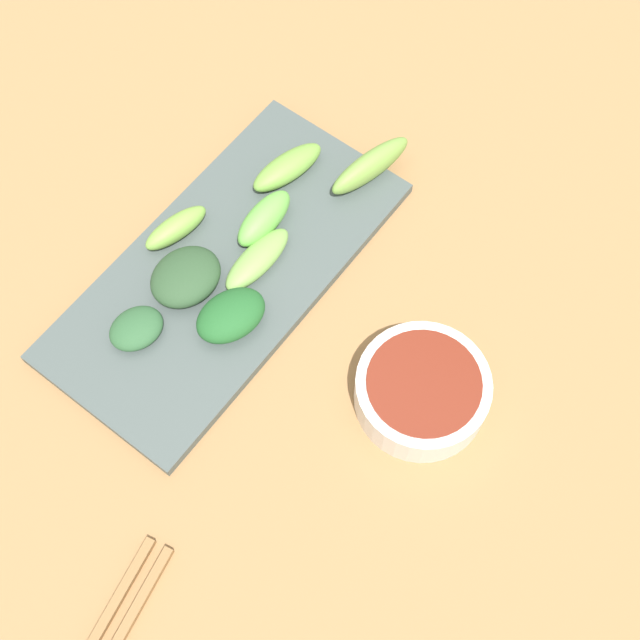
% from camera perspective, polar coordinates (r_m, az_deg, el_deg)
% --- Properties ---
extents(tabletop, '(2.10, 2.10, 0.02)m').
position_cam_1_polar(tabletop, '(0.82, -0.88, -1.97)').
color(tabletop, '#976F43').
rests_on(tabletop, ground).
extents(sauce_bowl, '(0.12, 0.12, 0.04)m').
position_cam_1_polar(sauce_bowl, '(0.77, 6.68, -4.60)').
color(sauce_bowl, silver).
rests_on(sauce_bowl, tabletop).
extents(serving_plate, '(0.18, 0.37, 0.01)m').
position_cam_1_polar(serving_plate, '(0.84, -6.12, 3.29)').
color(serving_plate, '#46514E').
rests_on(serving_plate, tabletop).
extents(broccoli_stalk_0, '(0.04, 0.07, 0.02)m').
position_cam_1_polar(broccoli_stalk_0, '(0.85, -9.40, 5.96)').
color(broccoli_stalk_0, '#78AC43').
rests_on(broccoli_stalk_0, serving_plate).
extents(broccoli_stalk_1, '(0.03, 0.08, 0.02)m').
position_cam_1_polar(broccoli_stalk_1, '(0.83, -4.12, 3.97)').
color(broccoli_stalk_1, '#77A74C').
rests_on(broccoli_stalk_1, serving_plate).
extents(broccoli_stalk_2, '(0.05, 0.10, 0.03)m').
position_cam_1_polar(broccoli_stalk_2, '(0.88, 3.31, 10.05)').
color(broccoli_stalk_2, '#739F42').
rests_on(broccoli_stalk_2, serving_plate).
extents(broccoli_stalk_3, '(0.03, 0.07, 0.03)m').
position_cam_1_polar(broccoli_stalk_3, '(0.84, -3.68, 6.65)').
color(broccoli_stalk_3, '#68BA48').
rests_on(broccoli_stalk_3, serving_plate).
extents(broccoli_leafy_4, '(0.05, 0.06, 0.02)m').
position_cam_1_polar(broccoli_leafy_4, '(0.81, -11.92, -0.55)').
color(broccoli_leafy_4, '#2D5832').
rests_on(broccoli_leafy_4, serving_plate).
extents(broccoli_leafy_5, '(0.07, 0.08, 0.03)m').
position_cam_1_polar(broccoli_leafy_5, '(0.82, -8.78, 2.80)').
color(broccoli_leafy_5, '#2C492B').
rests_on(broccoli_leafy_5, serving_plate).
extents(broccoli_stalk_6, '(0.05, 0.09, 0.02)m').
position_cam_1_polar(broccoli_stalk_6, '(0.88, -2.15, 9.94)').
color(broccoli_stalk_6, '#6FA43F').
rests_on(broccoli_stalk_6, serving_plate).
extents(broccoli_leafy_7, '(0.07, 0.08, 0.03)m').
position_cam_1_polar(broccoli_leafy_7, '(0.80, -5.85, 0.30)').
color(broccoli_leafy_7, '#215B27').
rests_on(broccoli_leafy_7, serving_plate).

